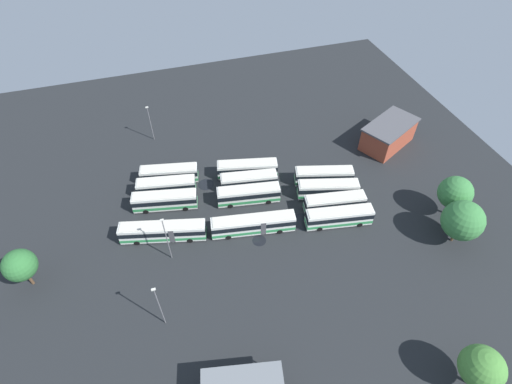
{
  "coord_description": "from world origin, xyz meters",
  "views": [
    {
      "loc": [
        13.46,
        47.91,
        53.93
      ],
      "look_at": [
        -1.56,
        -0.48,
        1.54
      ],
      "focal_mm": 27.56,
      "sensor_mm": 36.0,
      "label": 1
    }
  ],
  "objects": [
    {
      "name": "bus_row1_slot2",
      "position": [
        0.03,
        0.01,
        1.86
      ],
      "size": [
        11.74,
        4.28,
        3.52
      ],
      "color": "silver",
      "rests_on": "ground_plane"
    },
    {
      "name": "bus_row0_slot1",
      "position": [
        -15.21,
        -0.49,
        1.86
      ],
      "size": [
        11.31,
        5.33,
        3.52
      ],
      "color": "silver",
      "rests_on": "ground_plane"
    },
    {
      "name": "bus_row1_slot4",
      "position": [
        1.2,
        7.03,
        1.86
      ],
      "size": [
        14.61,
        4.76,
        3.52
      ],
      "color": "silver",
      "rests_on": "ground_plane"
    },
    {
      "name": "bus_row0_slot3",
      "position": [
        -14.15,
        6.58,
        1.86
      ],
      "size": [
        11.2,
        4.21,
        3.52
      ],
      "color": "silver",
      "rests_on": "ground_plane"
    },
    {
      "name": "tree_northeast",
      "position": [
        37.08,
        6.73,
        4.99
      ],
      "size": [
        4.9,
        4.9,
        7.46
      ],
      "color": "brown",
      "rests_on": "ground_plane"
    },
    {
      "name": "bus_row2_slot1",
      "position": [
        14.13,
        -6.57,
        1.86
      ],
      "size": [
        11.06,
        4.4,
        3.52
      ],
      "color": "silver",
      "rests_on": "ground_plane"
    },
    {
      "name": "tree_northwest",
      "position": [
        -17.97,
        39.08,
        4.93
      ],
      "size": [
        5.45,
        5.45,
        7.67
      ],
      "color": "brown",
      "rests_on": "ground_plane"
    },
    {
      "name": "lamp_post_by_building",
      "position": [
        15.69,
        8.36,
        5.28
      ],
      "size": [
        0.56,
        0.28,
        9.72
      ],
      "color": "slate",
      "rests_on": "ground_plane"
    },
    {
      "name": "puddle_centre_drain",
      "position": [
        -4.12,
        -9.2,
        0.0
      ],
      "size": [
        4.18,
        4.18,
        0.01
      ],
      "primitive_type": "cylinder",
      "color": "black",
      "rests_on": "ground_plane"
    },
    {
      "name": "lamp_post_mid_lot",
      "position": [
        18.31,
        19.34,
        5.13
      ],
      "size": [
        0.56,
        0.28,
        9.41
      ],
      "color": "slate",
      "rests_on": "ground_plane"
    },
    {
      "name": "bus_row2_slot4",
      "position": [
        16.19,
        3.98,
        1.86
      ],
      "size": [
        14.57,
        5.86,
        3.52
      ],
      "color": "silver",
      "rests_on": "ground_plane"
    },
    {
      "name": "tree_west_edge",
      "position": [
        -33.21,
        13.35,
        5.32
      ],
      "size": [
        5.81,
        5.81,
        8.24
      ],
      "color": "brown",
      "rests_on": "ground_plane"
    },
    {
      "name": "puddle_front_lane",
      "position": [
        -4.21,
        4.63,
        0.0
      ],
      "size": [
        1.83,
        1.83,
        0.01
      ],
      "primitive_type": "cylinder",
      "color": "black",
      "rests_on": "ground_plane"
    },
    {
      "name": "bus_row2_slot2",
      "position": [
        14.92,
        -3.03,
        1.86
      ],
      "size": [
        11.79,
        4.73,
        3.52
      ],
      "color": "silver",
      "rests_on": "ground_plane"
    },
    {
      "name": "ground_plane",
      "position": [
        0.0,
        0.0,
        0.0
      ],
      "size": [
        108.47,
        108.47,
        0.0
      ],
      "primitive_type": "plane",
      "color": "black"
    },
    {
      "name": "lamp_post_near_entrance",
      "position": [
        14.58,
        -23.94,
        4.61
      ],
      "size": [
        0.56,
        0.28,
        8.38
      ],
      "color": "slate",
      "rests_on": "ground_plane"
    },
    {
      "name": "bus_row1_slot0",
      "position": [
        -1.71,
        -6.74,
        1.86
      ],
      "size": [
        11.93,
        4.98,
        3.52
      ],
      "color": "silver",
      "rests_on": "ground_plane"
    },
    {
      "name": "bus_row0_slot2",
      "position": [
        -14.46,
        3.04,
        1.86
      ],
      "size": [
        11.47,
        5.32,
        3.52
      ],
      "color": "silver",
      "rests_on": "ground_plane"
    },
    {
      "name": "bus_row1_slot1",
      "position": [
        -1.02,
        -3.4,
        1.86
      ],
      "size": [
        10.91,
        4.17,
        3.52
      ],
      "color": "silver",
      "rests_on": "ground_plane"
    },
    {
      "name": "depot_building",
      "position": [
        -33.05,
        -7.33,
        2.74
      ],
      "size": [
        13.99,
        11.65,
        5.45
      ],
      "color": "#99422D",
      "rests_on": "ground_plane"
    },
    {
      "name": "puddle_between_rows",
      "position": [
        -7.81,
        7.67,
        0.0
      ],
      "size": [
        4.12,
        4.12,
        0.01
      ],
      "primitive_type": "cylinder",
      "color": "black",
      "rests_on": "ground_plane"
    },
    {
      "name": "bus_row2_slot0",
      "position": [
        13.1,
        -9.85,
        1.86
      ],
      "size": [
        11.16,
        4.62,
        3.52
      ],
      "color": "silver",
      "rests_on": "ground_plane"
    },
    {
      "name": "bus_row0_slot4",
      "position": [
        -13.49,
        9.85,
        1.86
      ],
      "size": [
        11.93,
        4.39,
        3.52
      ],
      "color": "silver",
      "rests_on": "ground_plane"
    },
    {
      "name": "tree_east_edge",
      "position": [
        -30.49,
        18.95,
        5.25
      ],
      "size": [
        6.68,
        6.68,
        8.59
      ],
      "color": "brown",
      "rests_on": "ground_plane"
    },
    {
      "name": "puddle_near_shelter",
      "position": [
        6.75,
        -6.74,
        0.0
      ],
      "size": [
        3.11,
        3.11,
        0.01
      ],
      "primitive_type": "cylinder",
      "color": "black",
      "rests_on": "ground_plane"
    },
    {
      "name": "puddle_back_corner",
      "position": [
        0.91,
        9.31,
        0.0
      ],
      "size": [
        2.38,
        2.38,
        0.01
      ],
      "primitive_type": "cylinder",
      "color": "black",
      "rests_on": "ground_plane"
    }
  ]
}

